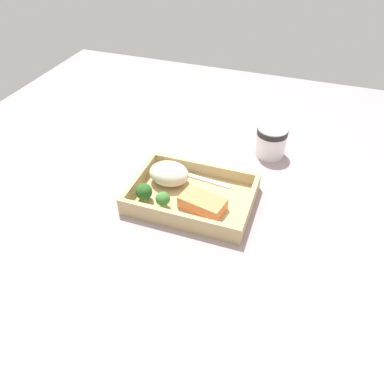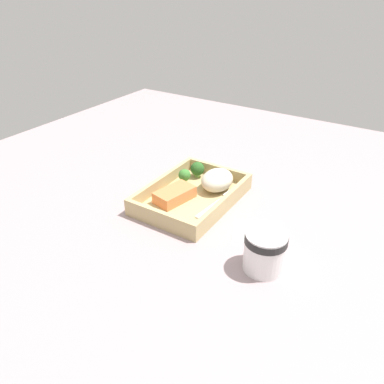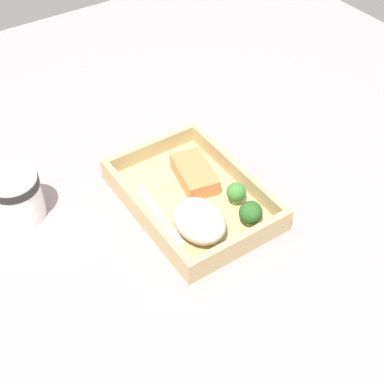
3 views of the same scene
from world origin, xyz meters
The scene contains 10 objects.
ground_plane centered at (0.00, 0.00, -1.00)cm, with size 160.00×160.00×2.00cm, color gray.
takeout_tray centered at (0.00, 0.00, 0.60)cm, with size 28.99×20.49×1.20cm, color tan.
tray_rim centered at (0.00, 0.00, 2.83)cm, with size 28.99×20.49×3.25cm.
salmon_fillet centered at (-3.61, 2.94, 2.71)cm, with size 10.34×5.74×3.03cm, color #E67F49.
mashed_potatoes centered at (7.21, -3.38, 3.92)cm, with size 10.08×7.94×5.43cm, color beige.
broccoli_floret_1 centered at (10.28, 4.73, 3.68)cm, with size 3.94×3.94×4.54cm.
broccoli_floret_2 centered at (5.12, 5.68, 3.66)cm, with size 3.37×3.37×4.26cm.
fork centered at (1.22, -7.23, 1.42)cm, with size 15.89×3.28×0.44cm.
paper_cup centered at (-14.06, -25.93, 4.73)cm, with size 8.42×8.42×8.47cm.
receipt_slip centered at (-3.53, -20.22, 0.12)cm, with size 8.26×11.30×0.24cm, color white.
Camera 3 is at (54.97, -36.70, 67.71)cm, focal length 50.00 mm.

